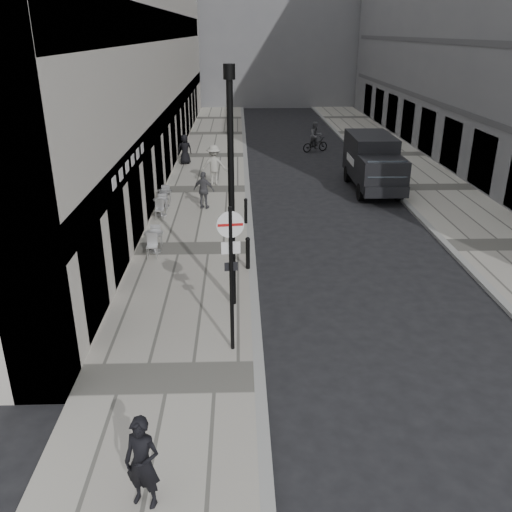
{
  "coord_description": "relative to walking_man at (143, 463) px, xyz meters",
  "views": [
    {
      "loc": [
        -0.4,
        -7.28,
        7.15
      ],
      "look_at": [
        0.04,
        6.49,
        1.4
      ],
      "focal_mm": 38.0,
      "sensor_mm": 36.0,
      "label": 1
    }
  ],
  "objects": [
    {
      "name": "ground",
      "position": [
        1.96,
        0.7,
        -0.94
      ],
      "size": [
        120.0,
        120.0,
        0.0
      ],
      "primitive_type": "plane",
      "color": "black",
      "rests_on": "ground"
    },
    {
      "name": "sidewalk",
      "position": [
        -0.04,
        18.7,
        -0.88
      ],
      "size": [
        4.0,
        60.0,
        0.12
      ],
      "primitive_type": "cube",
      "color": "#AAA699",
      "rests_on": "ground"
    },
    {
      "name": "far_sidewalk",
      "position": [
        10.96,
        18.7,
        -0.88
      ],
      "size": [
        4.0,
        60.0,
        0.12
      ],
      "primitive_type": "cube",
      "color": "#AAA699",
      "rests_on": "ground"
    },
    {
      "name": "walking_man",
      "position": [
        0.0,
        0.0,
        0.0
      ],
      "size": [
        0.69,
        0.56,
        1.64
      ],
      "primitive_type": "imported",
      "rotation": [
        0.0,
        0.0,
        -0.32
      ],
      "color": "black",
      "rests_on": "sidewalk"
    },
    {
      "name": "sign_post",
      "position": [
        1.36,
        4.54,
        1.45
      ],
      "size": [
        0.61,
        0.14,
        3.54
      ],
      "rotation": [
        0.0,
        0.0,
        0.12
      ],
      "color": "black",
      "rests_on": "sidewalk"
    },
    {
      "name": "lamppost",
      "position": [
        1.36,
        6.87,
        2.69
      ],
      "size": [
        0.28,
        0.28,
        6.31
      ],
      "color": "black",
      "rests_on": "sidewalk"
    },
    {
      "name": "bollard_near",
      "position": [
        1.81,
        9.24,
        -0.32
      ],
      "size": [
        0.13,
        0.13,
        0.99
      ],
      "primitive_type": "cylinder",
      "color": "black",
      "rests_on": "sidewalk"
    },
    {
      "name": "bollard_far",
      "position": [
        1.81,
        13.65,
        -0.34
      ],
      "size": [
        0.13,
        0.13,
        0.95
      ],
      "primitive_type": "cylinder",
      "color": "black",
      "rests_on": "sidewalk"
    },
    {
      "name": "panel_van",
      "position": [
        7.96,
        18.79,
        0.48
      ],
      "size": [
        2.06,
        5.38,
        2.52
      ],
      "rotation": [
        0.0,
        0.0,
        -0.01
      ],
      "color": "black",
      "rests_on": "ground"
    },
    {
      "name": "cyclist",
      "position": [
        6.42,
        27.72,
        -0.2
      ],
      "size": [
        1.84,
        1.23,
        1.88
      ],
      "rotation": [
        0.0,
        0.0,
        0.4
      ],
      "color": "black",
      "rests_on": "ground"
    },
    {
      "name": "pedestrian_a",
      "position": [
        0.07,
        15.63,
        -0.02
      ],
      "size": [
        1.01,
        0.67,
        1.59
      ],
      "primitive_type": "imported",
      "rotation": [
        0.0,
        0.0,
        2.81
      ],
      "color": "#515055",
      "rests_on": "sidewalk"
    },
    {
      "name": "pedestrian_b",
      "position": [
        0.35,
        19.51,
        0.15
      ],
      "size": [
        1.32,
        0.84,
        1.94
      ],
      "primitive_type": "imported",
      "rotation": [
        0.0,
        0.0,
        3.04
      ],
      "color": "#B2AFA4",
      "rests_on": "sidewalk"
    },
    {
      "name": "pedestrian_c",
      "position": [
        -1.49,
        24.06,
        0.01
      ],
      "size": [
        0.94,
        0.77,
        1.65
      ],
      "primitive_type": "imported",
      "rotation": [
        0.0,
        0.0,
        3.49
      ],
      "color": "black",
      "rests_on": "sidewalk"
    },
    {
      "name": "cafe_table_near",
      "position": [
        -1.36,
        10.76,
        -0.4
      ],
      "size": [
        0.65,
        1.46,
        0.83
      ],
      "color": "silver",
      "rests_on": "sidewalk"
    },
    {
      "name": "cafe_table_mid",
      "position": [
        -1.64,
        15.98,
        -0.4
      ],
      "size": [
        0.64,
        1.45,
        0.83
      ],
      "color": "#BBBABD",
      "rests_on": "sidewalk"
    },
    {
      "name": "cafe_table_far",
      "position": [
        -1.64,
        14.74,
        -0.41
      ],
      "size": [
        0.62,
        1.41,
        0.8
      ],
      "color": "silver",
      "rests_on": "sidewalk"
    }
  ]
}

